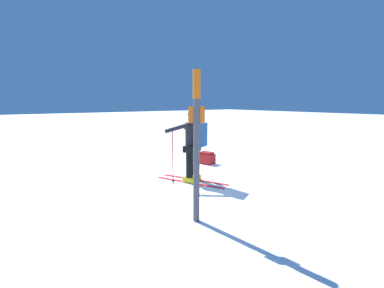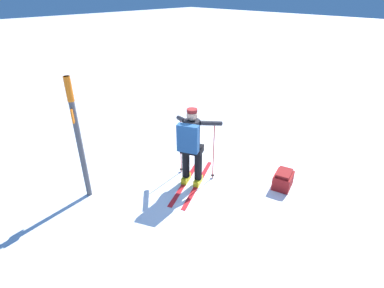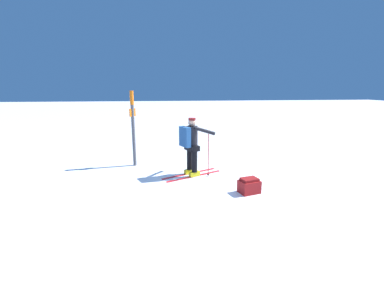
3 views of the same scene
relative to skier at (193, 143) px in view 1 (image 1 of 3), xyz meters
The scene contains 4 objects.
ground_plane 0.95m from the skier, 25.16° to the left, with size 80.00×80.00×0.00m, color white.
skier is the anchor object (origin of this frame).
dropped_backpack 1.95m from the skier, 40.84° to the left, with size 0.43×0.52×0.35m.
trail_marker 2.04m from the skier, 124.83° to the right, with size 0.20×0.17×2.29m.
Camera 1 is at (-3.66, -4.76, 1.84)m, focal length 24.00 mm.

